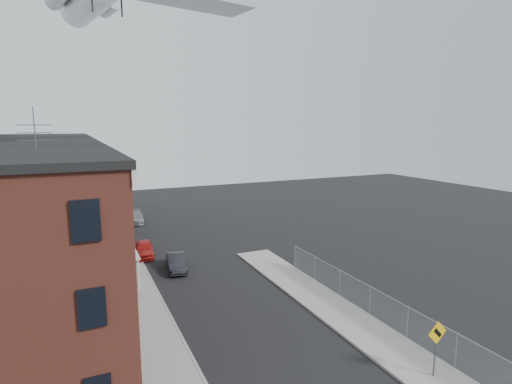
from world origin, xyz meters
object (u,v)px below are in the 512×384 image
Objects in this scene: car_near at (144,249)px; utility_pole at (123,216)px; street_tree at (115,207)px; warning_sign at (437,340)px; car_far at (136,217)px; car_mid at (176,262)px.

utility_pole is at bearing -108.98° from car_near.
utility_pole reaches higher than street_tree.
car_far is (-8.04, 36.24, -1.25)m from warning_sign.
warning_sign is 24.92m from car_near.
car_mid is at bearing -61.21° from car_near.
street_tree reaches higher than car_far.
car_mid is at bearing -5.91° from utility_pole.
car_mid is (1.80, -4.50, -0.04)m from car_near.
street_tree is 1.18× the size of car_far.
car_near is 4.85m from car_mid.
utility_pole is 1.73× the size of street_tree.
warning_sign reaches higher than car_near.
car_near is (2.00, 4.11, -3.98)m from utility_pole.
car_mid reaches higher than car_far.
car_far is (3.16, 17.22, -4.04)m from utility_pole.
warning_sign is 20.09m from car_mid.
utility_pole is 10.00m from street_tree.
car_far is at bearing 68.78° from street_tree.
car_near is 1.03× the size of car_mid.
street_tree is at bearing 88.11° from utility_pole.
utility_pole is 2.05× the size of car_far.
street_tree is 8.31m from car_far.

